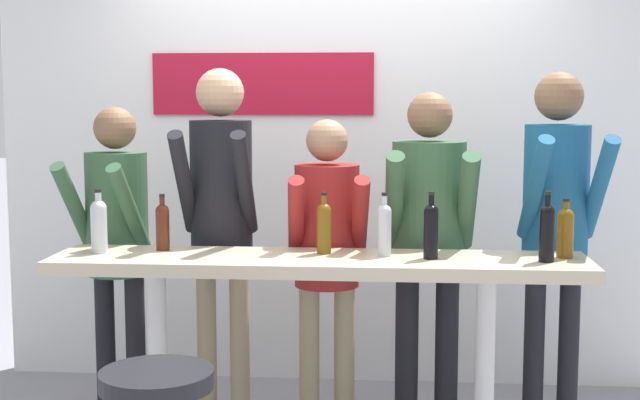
% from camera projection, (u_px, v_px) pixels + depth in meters
% --- Properties ---
extents(back_wall, '(4.03, 0.12, 2.62)m').
position_uv_depth(back_wall, '(336.00, 163.00, 5.29)').
color(back_wall, white).
rests_on(back_wall, ground_plane).
extents(tasting_table, '(2.43, 0.49, 0.99)m').
position_uv_depth(tasting_table, '(319.00, 294.00, 4.05)').
color(tasting_table, beige).
rests_on(tasting_table, ground_plane).
extents(person_far_left, '(0.44, 0.55, 1.66)m').
position_uv_depth(person_far_left, '(117.00, 228.00, 4.56)').
color(person_far_left, black).
rests_on(person_far_left, ground_plane).
extents(person_left, '(0.37, 0.53, 1.85)m').
position_uv_depth(person_left, '(221.00, 203.00, 4.48)').
color(person_left, gray).
rests_on(person_left, ground_plane).
extents(person_center_left, '(0.42, 0.52, 1.59)m').
position_uv_depth(person_center_left, '(327.00, 241.00, 4.42)').
color(person_center_left, gray).
rests_on(person_center_left, ground_plane).
extents(person_center, '(0.44, 0.55, 1.73)m').
position_uv_depth(person_center, '(428.00, 225.00, 4.44)').
color(person_center, black).
rests_on(person_center, ground_plane).
extents(person_center_right, '(0.42, 0.56, 1.83)m').
position_uv_depth(person_center_right, '(556.00, 209.00, 4.37)').
color(person_center_right, black).
rests_on(person_center_right, ground_plane).
extents(wine_bottle_0, '(0.06, 0.06, 0.29)m').
position_uv_depth(wine_bottle_0, '(384.00, 227.00, 4.03)').
color(wine_bottle_0, '#B7BCC1').
rests_on(wine_bottle_0, tasting_table).
extents(wine_bottle_1, '(0.08, 0.08, 0.30)m').
position_uv_depth(wine_bottle_1, '(99.00, 224.00, 4.11)').
color(wine_bottle_1, '#B7BCC1').
rests_on(wine_bottle_1, tasting_table).
extents(wine_bottle_2, '(0.07, 0.07, 0.28)m').
position_uv_depth(wine_bottle_2, '(324.00, 226.00, 4.09)').
color(wine_bottle_2, brown).
rests_on(wine_bottle_2, tasting_table).
extents(wine_bottle_3, '(0.07, 0.07, 0.30)m').
position_uv_depth(wine_bottle_3, '(431.00, 228.00, 3.96)').
color(wine_bottle_3, black).
rests_on(wine_bottle_3, tasting_table).
extents(wine_bottle_4, '(0.07, 0.07, 0.27)m').
position_uv_depth(wine_bottle_4, '(565.00, 230.00, 3.98)').
color(wine_bottle_4, brown).
rests_on(wine_bottle_4, tasting_table).
extents(wine_bottle_5, '(0.07, 0.07, 0.31)m').
position_uv_depth(wine_bottle_5, '(547.00, 230.00, 3.88)').
color(wine_bottle_5, black).
rests_on(wine_bottle_5, tasting_table).
extents(wine_bottle_6, '(0.06, 0.06, 0.27)m').
position_uv_depth(wine_bottle_6, '(163.00, 225.00, 4.18)').
color(wine_bottle_6, '#4C1E0F').
rests_on(wine_bottle_6, tasting_table).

